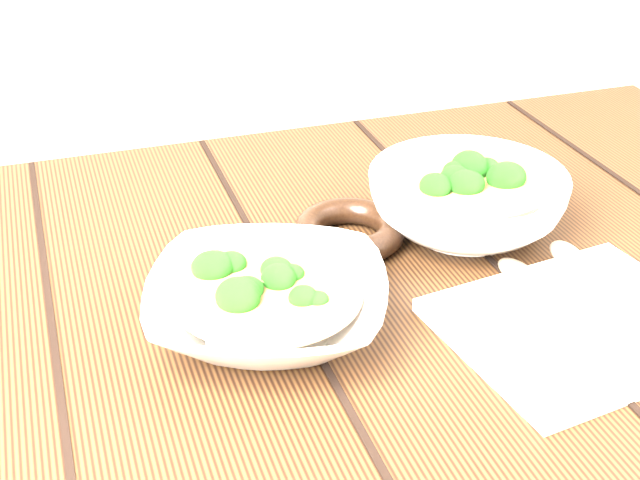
{
  "coord_description": "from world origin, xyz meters",
  "views": [
    {
      "loc": [
        -0.2,
        -0.6,
        1.18
      ],
      "look_at": [
        0.01,
        0.04,
        0.8
      ],
      "focal_mm": 50.0,
      "sensor_mm": 36.0,
      "label": 1
    }
  ],
  "objects_px": {
    "soup_bowl_front": "(267,303)",
    "soup_bowl_back": "(467,200)",
    "trivet": "(349,230)",
    "table": "(321,420)",
    "napkin": "(581,326)"
  },
  "relations": [
    {
      "from": "soup_bowl_back",
      "to": "trivet",
      "type": "distance_m",
      "value": 0.12
    },
    {
      "from": "napkin",
      "to": "trivet",
      "type": "bearing_deg",
      "value": 115.03
    },
    {
      "from": "soup_bowl_front",
      "to": "napkin",
      "type": "height_order",
      "value": "soup_bowl_front"
    },
    {
      "from": "soup_bowl_back",
      "to": "napkin",
      "type": "relative_size",
      "value": 1.19
    },
    {
      "from": "trivet",
      "to": "napkin",
      "type": "height_order",
      "value": "trivet"
    },
    {
      "from": "soup_bowl_back",
      "to": "table",
      "type": "bearing_deg",
      "value": -152.57
    },
    {
      "from": "trivet",
      "to": "soup_bowl_front",
      "type": "bearing_deg",
      "value": -134.64
    },
    {
      "from": "soup_bowl_back",
      "to": "napkin",
      "type": "height_order",
      "value": "soup_bowl_back"
    },
    {
      "from": "soup_bowl_front",
      "to": "trivet",
      "type": "distance_m",
      "value": 0.16
    },
    {
      "from": "soup_bowl_front",
      "to": "soup_bowl_back",
      "type": "distance_m",
      "value": 0.25
    },
    {
      "from": "table",
      "to": "soup_bowl_front",
      "type": "xyz_separation_m",
      "value": [
        -0.05,
        -0.01,
        0.15
      ]
    },
    {
      "from": "trivet",
      "to": "napkin",
      "type": "bearing_deg",
      "value": -57.03
    },
    {
      "from": "soup_bowl_front",
      "to": "trivet",
      "type": "bearing_deg",
      "value": 45.36
    },
    {
      "from": "table",
      "to": "soup_bowl_front",
      "type": "bearing_deg",
      "value": -170.19
    },
    {
      "from": "table",
      "to": "napkin",
      "type": "xyz_separation_m",
      "value": [
        0.2,
        -0.09,
        0.13
      ]
    }
  ]
}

